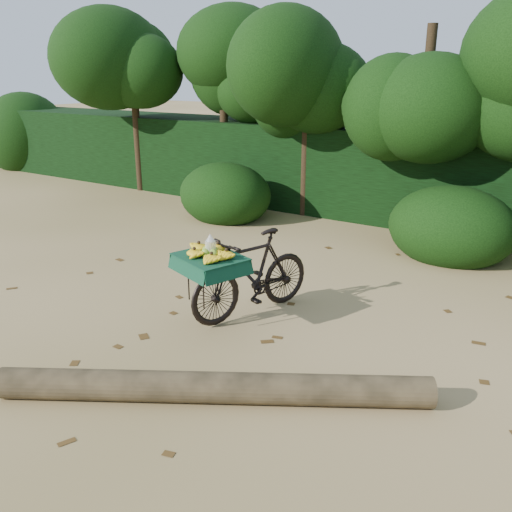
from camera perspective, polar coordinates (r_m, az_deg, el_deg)
The scene contains 7 objects.
ground at distance 6.29m, azimuth -4.22°, elevation -8.41°, with size 80.00×80.00×0.00m, color tan.
vendor_bicycle at distance 6.61m, azimuth -0.61°, elevation -1.83°, with size 1.18×1.90×1.07m.
fallen_log at distance 5.10m, azimuth -4.48°, elevation -13.63°, with size 0.29×0.29×3.97m, color brown.
hedge_backdrop at distance 11.43m, azimuth 15.24°, elevation 8.24°, with size 26.00×1.80×1.80m, color black.
tree_row at distance 10.77m, azimuth 10.99°, elevation 13.85°, with size 14.50×2.00×4.00m, color black, non-canonical shape.
bush_clumps at distance 9.52m, azimuth 14.03°, elevation 3.51°, with size 8.80×1.70×0.90m, color black, non-canonical shape.
leaf_litter at distance 6.76m, azimuth -0.88°, elevation -6.28°, with size 7.00×7.30×0.01m, color #4C3314, non-canonical shape.
Camera 1 is at (3.42, -4.43, 2.88)m, focal length 38.00 mm.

